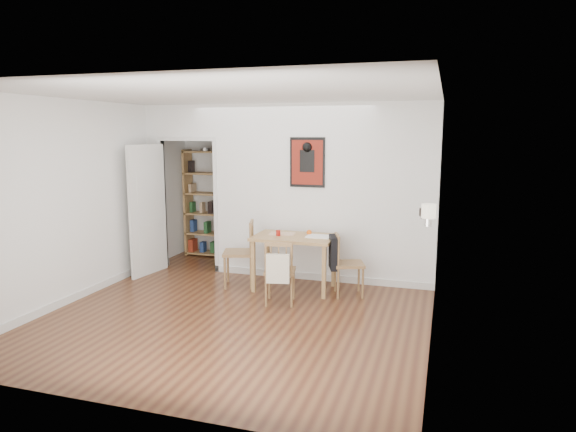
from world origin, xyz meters
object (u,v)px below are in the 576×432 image
(chair_left, at_px, (239,253))
(chair_right, at_px, (348,264))
(mantel_lamp, at_px, (429,212))
(notebook, at_px, (319,236))
(ceramic_jar_a, at_px, (425,214))
(bookshelf, at_px, (207,204))
(ceramic_jar_b, at_px, (422,212))
(dining_table, at_px, (294,242))
(red_glass, at_px, (278,233))
(fireplace, at_px, (427,266))
(chair_front, at_px, (280,271))
(orange_fruit, at_px, (309,232))

(chair_left, height_order, chair_right, chair_left)
(mantel_lamp, bearing_deg, notebook, 146.99)
(chair_right, relative_size, ceramic_jar_a, 7.76)
(bookshelf, relative_size, ceramic_jar_b, 19.66)
(dining_table, relative_size, bookshelf, 0.59)
(chair_left, distance_m, red_glass, 0.67)
(dining_table, distance_m, ceramic_jar_b, 1.81)
(bookshelf, height_order, mantel_lamp, bookshelf)
(bookshelf, relative_size, red_glass, 23.33)
(chair_left, xyz_separation_m, mantel_lamp, (2.61, -0.84, 0.84))
(red_glass, height_order, ceramic_jar_b, ceramic_jar_b)
(chair_right, distance_m, notebook, 0.55)
(chair_left, bearing_deg, notebook, 5.71)
(dining_table, relative_size, chair_left, 1.18)
(ceramic_jar_b, bearing_deg, dining_table, 172.56)
(fireplace, distance_m, notebook, 1.60)
(fireplace, xyz_separation_m, ceramic_jar_b, (-0.09, 0.35, 0.59))
(bookshelf, xyz_separation_m, mantel_lamp, (3.86, -2.41, 0.38))
(ceramic_jar_a, bearing_deg, chair_front, -172.83)
(red_glass, relative_size, ceramic_jar_a, 0.74)
(chair_front, xyz_separation_m, fireplace, (1.80, 0.06, 0.19))
(mantel_lamp, xyz_separation_m, ceramic_jar_b, (-0.10, 0.70, -0.10))
(ceramic_jar_b, bearing_deg, chair_front, -166.31)
(red_glass, relative_size, ceramic_jar_b, 0.84)
(chair_right, bearing_deg, orange_fruit, 162.72)
(chair_right, relative_size, chair_front, 1.01)
(fireplace, distance_m, mantel_lamp, 0.78)
(bookshelf, xyz_separation_m, ceramic_jar_a, (3.80, -1.91, 0.29))
(red_glass, bearing_deg, ceramic_jar_b, -5.26)
(dining_table, height_order, fireplace, fireplace)
(mantel_lamp, relative_size, ceramic_jar_b, 2.57)
(fireplace, height_order, ceramic_jar_a, ceramic_jar_a)
(orange_fruit, distance_m, ceramic_jar_a, 1.72)
(red_glass, height_order, mantel_lamp, mantel_lamp)
(dining_table, relative_size, ceramic_jar_a, 10.23)
(dining_table, xyz_separation_m, fireplace, (1.80, -0.58, -0.05))
(chair_front, height_order, orange_fruit, chair_front)
(notebook, distance_m, ceramic_jar_a, 1.55)
(red_glass, bearing_deg, dining_table, 11.85)
(ceramic_jar_a, xyz_separation_m, ceramic_jar_b, (-0.04, 0.20, -0.01))
(chair_right, relative_size, notebook, 2.58)
(chair_right, xyz_separation_m, orange_fruit, (-0.58, 0.18, 0.36))
(ceramic_jar_a, bearing_deg, bookshelf, 153.28)
(chair_right, bearing_deg, ceramic_jar_b, -10.23)
(orange_fruit, xyz_separation_m, notebook, (0.16, -0.09, -0.03))
(chair_right, bearing_deg, ceramic_jar_a, -20.49)
(dining_table, height_order, orange_fruit, orange_fruit)
(fireplace, distance_m, ceramic_jar_a, 0.62)
(dining_table, distance_m, orange_fruit, 0.26)
(chair_right, xyz_separation_m, red_glass, (-0.98, 0.01, 0.36))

